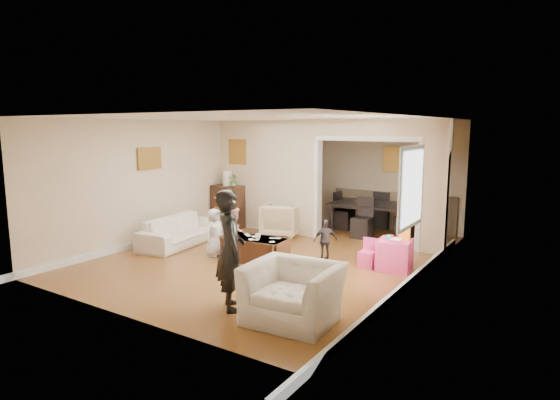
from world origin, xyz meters
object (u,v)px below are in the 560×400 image
Objects in this scene: sofa at (181,231)px; armchair_back at (281,220)px; dining_table at (373,218)px; child_kneel_b at (235,230)px; coffee_table at (255,249)px; child_kneel_a at (214,232)px; armchair_front at (293,293)px; cyan_cup at (389,238)px; adult_person at (230,250)px; table_lamp at (227,178)px; coffee_cup at (258,237)px; child_toddler at (325,240)px; play_table at (395,255)px; dresser at (228,207)px.

armchair_back is (1.34, 1.78, 0.08)m from sofa.
dining_table is 2.19× the size of child_kneel_b.
child_kneel_b is at bearing 156.80° from coffee_table.
armchair_back is 2.09m from child_kneel_a.
armchair_front reaches higher than sofa.
cyan_cup is 3.08m from adult_person.
dining_table is at bearing 116.68° from cyan_cup.
table_lamp is 2.40m from child_kneel_b.
table_lamp is at bearing 139.42° from coffee_cup.
table_lamp is (-0.22, 1.82, 0.93)m from sofa.
table_lamp reaches higher than child_kneel_a.
child_kneel_a reaches higher than child_toddler.
armchair_front is at bearing -84.72° from dining_table.
armchair_back is 7.67× the size of coffee_cup.
coffee_table is 0.90m from child_kneel_a.
adult_person reaches higher than sofa.
adult_person is (-1.27, -2.89, 0.55)m from play_table.
coffee_table is 14.45× the size of cyan_cup.
sofa reaches higher than coffee_table.
coffee_table is at bearing -77.04° from child_kneel_a.
dining_table is 2.14× the size of child_kneel_a.
adult_person is (3.31, -3.98, 0.29)m from dresser.
dresser is 1.90× the size of play_table.
armchair_back reaches higher than sofa.
adult_person is at bearing -64.08° from coffee_cup.
coffee_table is 0.80m from child_kneel_b.
child_kneel_b is (1.33, 0.15, 0.15)m from sofa.
cyan_cup is (2.92, -1.11, 0.20)m from armchair_back.
adult_person reaches higher than dresser.
coffee_cup is (2.13, -0.20, 0.19)m from sofa.
armchair_back is 1.63m from child_kneel_b.
dining_table is (2.96, 3.26, 0.05)m from sofa.
armchair_back is 2.19m from dining_table.
dresser is 0.53× the size of dining_table.
child_kneel_a is at bearing -122.38° from dining_table.
table_lamp is 4.67m from cyan_cup.
dining_table is at bearing 24.40° from table_lamp.
armchair_back is 1.48× the size of play_table.
armchair_back is at bearing 119.92° from armchair_front.
dresser is at bearing 0.00° from table_lamp.
armchair_back is at bearing -143.39° from dining_table.
table_lamp is at bearing 0.00° from dresser.
play_table is 1.29m from child_toddler.
sofa is 2.15m from coffee_cup.
sofa is at bearing -35.99° from child_toddler.
armchair_back is 0.78× the size of dresser.
child_kneel_b is at bearing 156.37° from coffee_cup.
sofa is 19.01× the size of coffee_cup.
play_table is 0.60× the size of child_kneel_a.
cyan_cup is 0.09× the size of child_kneel_b.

